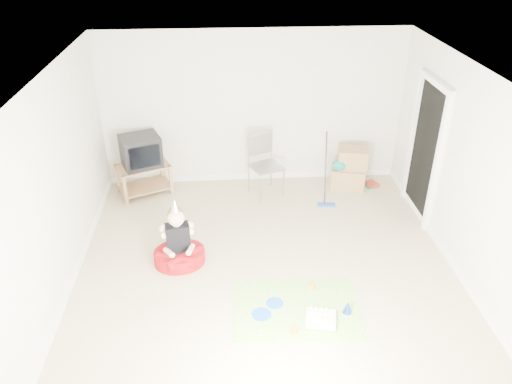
{
  "coord_description": "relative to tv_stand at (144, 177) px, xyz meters",
  "views": [
    {
      "loc": [
        -0.5,
        -5.35,
        4.15
      ],
      "look_at": [
        -0.1,
        0.4,
        0.9
      ],
      "focal_mm": 35.0,
      "sensor_mm": 36.0,
      "label": 1
    }
  ],
  "objects": [
    {
      "name": "blue_plate_near",
      "position": [
        1.89,
        -2.87,
        -0.29
      ],
      "size": [
        0.22,
        0.22,
        0.01
      ],
      "primitive_type": "cylinder",
      "rotation": [
        0.0,
        0.0,
        0.04
      ],
      "color": "blue",
      "rests_on": "party_mat"
    },
    {
      "name": "ground",
      "position": [
        1.85,
        -2.09,
        -0.3
      ],
      "size": [
        5.0,
        5.0,
        0.0
      ],
      "primitive_type": "plane",
      "color": "#C9B790",
      "rests_on": "ground"
    },
    {
      "name": "doorway_recess",
      "position": [
        4.33,
        -0.89,
        0.72
      ],
      "size": [
        0.02,
        0.9,
        2.05
      ],
      "primitive_type": "cube",
      "color": "black",
      "rests_on": "ground"
    },
    {
      "name": "party_mat",
      "position": [
        2.15,
        -2.97,
        -0.3
      ],
      "size": [
        1.56,
        1.17,
        0.01
      ],
      "primitive_type": "cube",
      "rotation": [
        0.0,
        0.0,
        -0.05
      ],
      "color": "#E32F7A",
      "rests_on": "ground"
    },
    {
      "name": "folding_chair",
      "position": [
        2.02,
        -0.17,
        0.21
      ],
      "size": [
        0.62,
        0.61,
        1.05
      ],
      "color": "gray",
      "rests_on": "ground"
    },
    {
      "name": "floor_mop",
      "position": [
        2.96,
        -0.63,
        -0.04
      ],
      "size": [
        0.29,
        0.38,
        1.15
      ],
      "color": "#224CAE",
      "rests_on": "ground"
    },
    {
      "name": "cardboard_boxes",
      "position": [
        3.45,
        -0.01,
        0.04
      ],
      "size": [
        0.64,
        0.53,
        0.7
      ],
      "color": "#AC8353",
      "rests_on": "ground"
    },
    {
      "name": "crt_tv",
      "position": [
        0.0,
        0.0,
        0.47
      ],
      "size": [
        0.74,
        0.68,
        0.52
      ],
      "primitive_type": "cube",
      "rotation": [
        0.0,
        0.0,
        0.38
      ],
      "color": "black",
      "rests_on": "tv_stand"
    },
    {
      "name": "orange_cup_near",
      "position": [
        2.38,
        -2.64,
        -0.26
      ],
      "size": [
        0.09,
        0.09,
        0.08
      ],
      "primitive_type": "cylinder",
      "rotation": [
        0.0,
        0.0,
        0.36
      ],
      "color": "orange",
      "rests_on": "party_mat"
    },
    {
      "name": "blue_plate_far",
      "position": [
        1.72,
        -3.05,
        -0.29
      ],
      "size": [
        0.24,
        0.24,
        0.01
      ],
      "primitive_type": "cylinder",
      "rotation": [
        0.0,
        0.0,
        0.02
      ],
      "color": "blue",
      "rests_on": "party_mat"
    },
    {
      "name": "orange_cup_far",
      "position": [
        2.07,
        -3.36,
        -0.25
      ],
      "size": [
        0.08,
        0.08,
        0.09
      ],
      "primitive_type": "cylinder",
      "rotation": [
        0.0,
        0.0,
        0.06
      ],
      "color": "orange",
      "rests_on": "party_mat"
    },
    {
      "name": "book_pile",
      "position": [
        3.87,
        -0.01,
        -0.28
      ],
      "size": [
        0.25,
        0.29,
        0.05
      ],
      "color": "#257146",
      "rests_on": "ground"
    },
    {
      "name": "seated_woman",
      "position": [
        0.7,
        -1.96,
        -0.09
      ],
      "size": [
        0.79,
        0.79,
        0.99
      ],
      "color": "#A20F14",
      "rests_on": "ground"
    },
    {
      "name": "blue_party_hat",
      "position": [
        2.73,
        -3.08,
        -0.22
      ],
      "size": [
        0.14,
        0.14,
        0.16
      ],
      "primitive_type": "cone",
      "rotation": [
        0.0,
        0.0,
        -0.36
      ],
      "color": "#1C37C5",
      "rests_on": "party_mat"
    },
    {
      "name": "birthday_cake",
      "position": [
        2.39,
        -3.23,
        -0.26
      ],
      "size": [
        0.39,
        0.33,
        0.15
      ],
      "color": "white",
      "rests_on": "party_mat"
    },
    {
      "name": "tv_stand",
      "position": [
        0.0,
        0.0,
        0.0
      ],
      "size": [
        0.97,
        0.81,
        0.52
      ],
      "color": "#9E6E47",
      "rests_on": "ground"
    }
  ]
}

